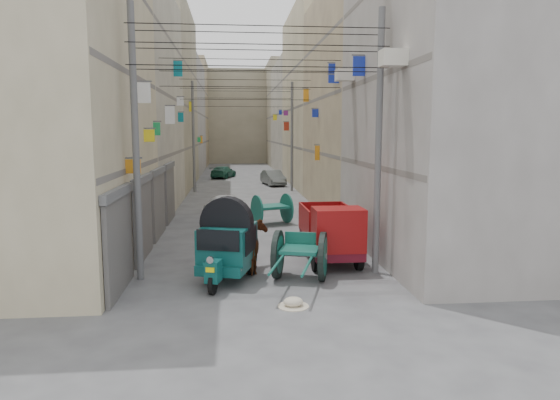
{
  "coord_description": "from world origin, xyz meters",
  "views": [
    {
      "loc": [
        -0.83,
        -8.84,
        4.37
      ],
      "look_at": [
        0.65,
        6.5,
        2.27
      ],
      "focal_mm": 32.0,
      "sensor_mm": 36.0,
      "label": 1
    }
  ],
  "objects": [
    {
      "name": "building_row_left",
      "position": [
        -8.0,
        34.13,
        6.46
      ],
      "size": [
        8.0,
        62.0,
        14.0
      ],
      "color": "beige",
      "rests_on": "ground"
    },
    {
      "name": "shutters_left",
      "position": [
        -3.92,
        10.38,
        1.49
      ],
      "size": [
        0.18,
        14.4,
        2.88
      ],
      "color": "#505156",
      "rests_on": "ground"
    },
    {
      "name": "end_cap_building",
      "position": [
        0.0,
        66.0,
        6.5
      ],
      "size": [
        22.0,
        10.0,
        13.0
      ],
      "primitive_type": "cube",
      "color": "tan",
      "rests_on": "ground"
    },
    {
      "name": "ac_units",
      "position": [
        3.65,
        7.67,
        7.43
      ],
      "size": [
        0.7,
        6.55,
        3.35
      ],
      "color": "silver",
      "rests_on": "ground"
    },
    {
      "name": "auto_rickshaw",
      "position": [
        -1.01,
        5.63,
        1.12
      ],
      "size": [
        2.03,
        2.8,
        1.9
      ],
      "rotation": [
        0.0,
        0.0,
        -0.28
      ],
      "color": "black",
      "rests_on": "ground"
    },
    {
      "name": "signboards",
      "position": [
        -0.01,
        21.66,
        3.43
      ],
      "size": [
        8.22,
        40.52,
        5.67
      ],
      "color": "#80237E",
      "rests_on": "ground"
    },
    {
      "name": "distant_car_green",
      "position": [
        -1.69,
        39.28,
        0.56
      ],
      "size": [
        2.71,
        4.19,
        1.13
      ],
      "primitive_type": "imported",
      "rotation": [
        0.0,
        0.0,
        2.83
      ],
      "color": "#1D5643",
      "rests_on": "ground"
    },
    {
      "name": "utility_poles",
      "position": [
        0.0,
        17.0,
        4.0
      ],
      "size": [
        7.4,
        22.2,
        8.0
      ],
      "color": "#5C5C5F",
      "rests_on": "ground"
    },
    {
      "name": "mini_truck",
      "position": [
        2.45,
        7.09,
        0.97
      ],
      "size": [
        1.66,
        3.61,
        2.02
      ],
      "rotation": [
        0.0,
        0.0,
        0.01
      ],
      "color": "black",
      "rests_on": "ground"
    },
    {
      "name": "second_cart",
      "position": [
        1.03,
        14.57,
        0.77
      ],
      "size": [
        2.01,
        1.9,
        1.44
      ],
      "rotation": [
        0.0,
        0.0,
        0.34
      ],
      "color": "#135548",
      "rests_on": "ground"
    },
    {
      "name": "horse",
      "position": [
        -0.09,
        6.6,
        0.77
      ],
      "size": [
        0.84,
        1.82,
        1.54
      ],
      "primitive_type": "imported",
      "rotation": [
        0.0,
        0.0,
        3.14
      ],
      "color": "brown",
      "rests_on": "ground"
    },
    {
      "name": "feed_sack",
      "position": [
        0.66,
        3.18,
        0.12
      ],
      "size": [
        0.5,
        0.4,
        0.25
      ],
      "primitive_type": "ellipsoid",
      "color": "beige",
      "rests_on": "ground"
    },
    {
      "name": "tonga_cart",
      "position": [
        1.15,
        5.49,
        0.76
      ],
      "size": [
        2.07,
        3.44,
        1.46
      ],
      "rotation": [
        0.0,
        0.0,
        -0.28
      ],
      "color": "black",
      "rests_on": "ground"
    },
    {
      "name": "building_row_right",
      "position": [
        8.0,
        34.13,
        6.46
      ],
      "size": [
        8.0,
        62.0,
        14.0
      ],
      "color": "#A59F9A",
      "rests_on": "ground"
    },
    {
      "name": "overhead_cables",
      "position": [
        0.0,
        14.4,
        6.77
      ],
      "size": [
        7.4,
        22.52,
        1.12
      ],
      "color": "black",
      "rests_on": "ground"
    },
    {
      "name": "ground",
      "position": [
        0.0,
        0.0,
        0.0
      ],
      "size": [
        140.0,
        140.0,
        0.0
      ],
      "primitive_type": "plane",
      "color": "#47474A",
      "rests_on": "ground"
    },
    {
      "name": "distant_car_grey",
      "position": [
        2.53,
        32.14,
        0.62
      ],
      "size": [
        1.99,
        3.95,
        1.24
      ],
      "primitive_type": "imported",
      "rotation": [
        0.0,
        0.0,
        0.19
      ],
      "color": "#505452",
      "rests_on": "ground"
    },
    {
      "name": "distant_car_white",
      "position": [
        -1.2,
        16.81,
        0.62
      ],
      "size": [
        2.46,
        3.9,
        1.24
      ],
      "primitive_type": "imported",
      "rotation": [
        0.0,
        0.0,
        2.84
      ],
      "color": "#B6B6B6",
      "rests_on": "ground"
    }
  ]
}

